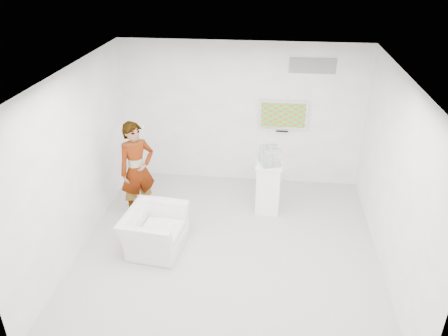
% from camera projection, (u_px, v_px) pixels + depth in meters
% --- Properties ---
extents(room, '(5.01, 5.01, 3.00)m').
position_uv_depth(room, '(229.00, 170.00, 6.81)').
color(room, '#B1AAA2').
rests_on(room, ground).
extents(tv, '(1.00, 0.08, 0.60)m').
position_uv_depth(tv, '(283.00, 115.00, 8.87)').
color(tv, silver).
rests_on(tv, room).
extents(logo_decal, '(0.90, 0.02, 0.30)m').
position_uv_depth(logo_decal, '(313.00, 66.00, 8.39)').
color(logo_decal, slate).
rests_on(logo_decal, room).
extents(person, '(0.81, 0.77, 1.86)m').
position_uv_depth(person, '(137.00, 170.00, 8.04)').
color(person, white).
rests_on(person, room).
extents(armchair, '(1.05, 1.17, 0.69)m').
position_uv_depth(armchair, '(155.00, 230.00, 7.35)').
color(armchair, white).
rests_on(armchair, room).
extents(pedestal, '(0.52, 0.52, 1.00)m').
position_uv_depth(pedestal, '(268.00, 188.00, 8.32)').
color(pedestal, white).
rests_on(pedestal, room).
extents(floor_uplight, '(0.20, 0.20, 0.28)m').
position_uv_depth(floor_uplight, '(278.00, 178.00, 9.43)').
color(floor_uplight, white).
rests_on(floor_uplight, room).
extents(vitrine, '(0.43, 0.43, 0.33)m').
position_uv_depth(vitrine, '(270.00, 156.00, 8.02)').
color(vitrine, white).
rests_on(vitrine, pedestal).
extents(console, '(0.05, 0.14, 0.20)m').
position_uv_depth(console, '(270.00, 159.00, 8.05)').
color(console, white).
rests_on(console, pedestal).
extents(wii_remote, '(0.07, 0.13, 0.03)m').
position_uv_depth(wii_remote, '(143.00, 127.00, 7.93)').
color(wii_remote, white).
rests_on(wii_remote, person).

